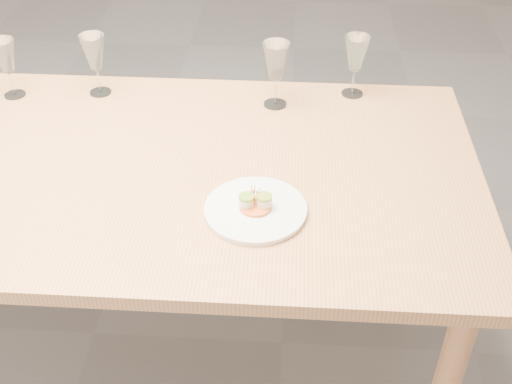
# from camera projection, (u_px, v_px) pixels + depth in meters

# --- Properties ---
(ground) EXTENTS (7.00, 7.00, 0.00)m
(ground) POSITION_uv_depth(u_px,v_px,m) (94.00, 333.00, 2.27)
(ground) COLOR slate
(ground) RESTS_ON ground
(dining_table) EXTENTS (2.40, 1.00, 0.75)m
(dining_table) POSITION_uv_depth(u_px,v_px,m) (57.00, 179.00, 1.85)
(dining_table) COLOR tan
(dining_table) RESTS_ON ground
(dinner_plate) EXTENTS (0.26, 0.26, 0.07)m
(dinner_plate) POSITION_uv_depth(u_px,v_px,m) (256.00, 209.00, 1.62)
(dinner_plate) COLOR white
(dinner_plate) RESTS_ON dining_table
(wine_glass_0) EXTENTS (0.08, 0.08, 0.19)m
(wine_glass_0) POSITION_uv_depth(u_px,v_px,m) (5.00, 57.00, 2.01)
(wine_glass_0) COLOR white
(wine_glass_0) RESTS_ON dining_table
(wine_glass_1) EXTENTS (0.08, 0.08, 0.20)m
(wine_glass_1) POSITION_uv_depth(u_px,v_px,m) (94.00, 53.00, 2.02)
(wine_glass_1) COLOR white
(wine_glass_1) RESTS_ON dining_table
(wine_glass_2) EXTENTS (0.08, 0.08, 0.21)m
(wine_glass_2) POSITION_uv_depth(u_px,v_px,m) (276.00, 63.00, 1.96)
(wine_glass_2) COLOR white
(wine_glass_2) RESTS_ON dining_table
(wine_glass_3) EXTENTS (0.08, 0.08, 0.20)m
(wine_glass_3) POSITION_uv_depth(u_px,v_px,m) (356.00, 55.00, 2.01)
(wine_glass_3) COLOR white
(wine_glass_3) RESTS_ON dining_table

